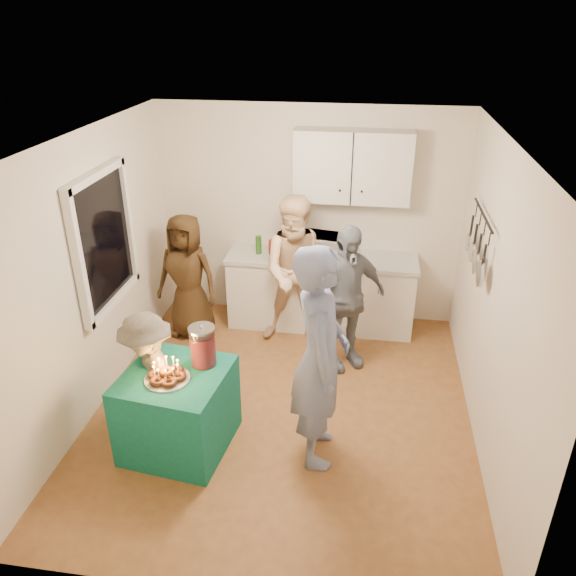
# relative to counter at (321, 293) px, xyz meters

# --- Properties ---
(floor) EXTENTS (4.00, 4.00, 0.00)m
(floor) POSITION_rel_counter_xyz_m (-0.20, -1.70, -0.43)
(floor) COLOR brown
(floor) RESTS_ON ground
(ceiling) EXTENTS (4.00, 4.00, 0.00)m
(ceiling) POSITION_rel_counter_xyz_m (-0.20, -1.70, 2.17)
(ceiling) COLOR white
(ceiling) RESTS_ON floor
(back_wall) EXTENTS (3.60, 3.60, 0.00)m
(back_wall) POSITION_rel_counter_xyz_m (-0.20, 0.30, 0.87)
(back_wall) COLOR silver
(back_wall) RESTS_ON floor
(left_wall) EXTENTS (4.00, 4.00, 0.00)m
(left_wall) POSITION_rel_counter_xyz_m (-2.00, -1.70, 0.87)
(left_wall) COLOR silver
(left_wall) RESTS_ON floor
(right_wall) EXTENTS (4.00, 4.00, 0.00)m
(right_wall) POSITION_rel_counter_xyz_m (1.60, -1.70, 0.87)
(right_wall) COLOR silver
(right_wall) RESTS_ON floor
(window_night) EXTENTS (0.04, 1.00, 1.20)m
(window_night) POSITION_rel_counter_xyz_m (-1.97, -1.40, 1.12)
(window_night) COLOR black
(window_night) RESTS_ON left_wall
(counter) EXTENTS (2.20, 0.58, 0.86)m
(counter) POSITION_rel_counter_xyz_m (0.00, 0.00, 0.00)
(counter) COLOR white
(counter) RESTS_ON floor
(countertop) EXTENTS (2.24, 0.62, 0.05)m
(countertop) POSITION_rel_counter_xyz_m (0.00, -0.00, 0.46)
(countertop) COLOR beige
(countertop) RESTS_ON counter
(upper_cabinet) EXTENTS (1.30, 0.30, 0.80)m
(upper_cabinet) POSITION_rel_counter_xyz_m (0.30, 0.15, 1.52)
(upper_cabinet) COLOR white
(upper_cabinet) RESTS_ON back_wall
(pot_rack) EXTENTS (0.12, 1.00, 0.60)m
(pot_rack) POSITION_rel_counter_xyz_m (1.52, -1.00, 1.17)
(pot_rack) COLOR black
(pot_rack) RESTS_ON right_wall
(microwave) EXTENTS (0.54, 0.42, 0.27)m
(microwave) POSITION_rel_counter_xyz_m (0.03, 0.00, 0.62)
(microwave) COLOR white
(microwave) RESTS_ON countertop
(party_table) EXTENTS (0.95, 0.95, 0.76)m
(party_table) POSITION_rel_counter_xyz_m (-1.03, -2.33, -0.05)
(party_table) COLOR #0F6651
(party_table) RESTS_ON floor
(donut_cake) EXTENTS (0.38, 0.38, 0.18)m
(donut_cake) POSITION_rel_counter_xyz_m (-1.06, -2.41, 0.42)
(donut_cake) COLOR #381C0C
(donut_cake) RESTS_ON party_table
(punch_jar) EXTENTS (0.22, 0.22, 0.34)m
(punch_jar) POSITION_rel_counter_xyz_m (-0.82, -2.14, 0.50)
(punch_jar) COLOR #AC0D22
(punch_jar) RESTS_ON party_table
(man_birthday) EXTENTS (0.55, 0.77, 1.97)m
(man_birthday) POSITION_rel_counter_xyz_m (0.19, -2.24, 0.56)
(man_birthday) COLOR #7885AF
(man_birthday) RESTS_ON floor
(woman_back_left) EXTENTS (0.79, 0.58, 1.50)m
(woman_back_left) POSITION_rel_counter_xyz_m (-1.51, -0.44, 0.32)
(woman_back_left) COLOR brown
(woman_back_left) RESTS_ON floor
(woman_back_center) EXTENTS (0.91, 0.74, 1.75)m
(woman_back_center) POSITION_rel_counter_xyz_m (-0.22, -0.38, 0.44)
(woman_back_center) COLOR #F0AB7D
(woman_back_center) RESTS_ON floor
(woman_back_right) EXTENTS (1.02, 0.84, 1.62)m
(woman_back_right) POSITION_rel_counter_xyz_m (0.32, -0.83, 0.38)
(woman_back_right) COLOR black
(woman_back_right) RESTS_ON floor
(child_near_left) EXTENTS (0.91, 0.92, 1.27)m
(child_near_left) POSITION_rel_counter_xyz_m (-1.28, -2.26, 0.21)
(child_near_left) COLOR #575045
(child_near_left) RESTS_ON floor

